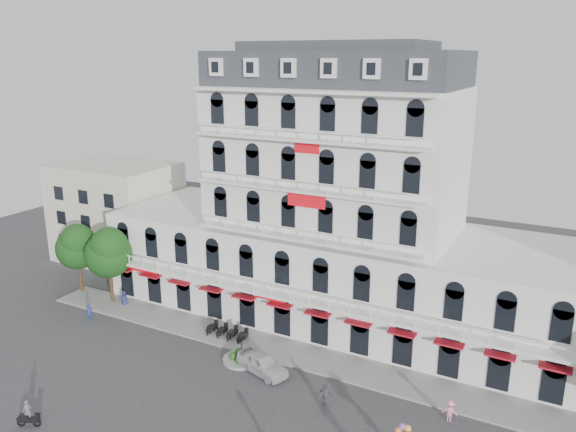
# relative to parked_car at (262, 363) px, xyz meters

# --- Properties ---
(ground) EXTENTS (120.00, 120.00, 0.00)m
(ground) POSITION_rel_parked_car_xyz_m (0.59, -5.27, -0.82)
(ground) COLOR #38383A
(ground) RESTS_ON ground
(sidewalk) EXTENTS (53.00, 4.00, 0.16)m
(sidewalk) POSITION_rel_parked_car_xyz_m (0.59, 3.73, -0.74)
(sidewalk) COLOR gray
(sidewalk) RESTS_ON ground
(main_building) EXTENTS (45.00, 15.00, 25.80)m
(main_building) POSITION_rel_parked_car_xyz_m (0.59, 12.73, 9.14)
(main_building) COLOR silver
(main_building) RESTS_ON ground
(flank_building_west) EXTENTS (14.00, 10.00, 12.00)m
(flank_building_west) POSITION_rel_parked_car_xyz_m (-29.41, 14.73, 5.18)
(flank_building_west) COLOR beige
(flank_building_west) RESTS_ON ground
(traffic_island) EXTENTS (3.20, 3.20, 1.60)m
(traffic_island) POSITION_rel_parked_car_xyz_m (-2.41, 0.74, -0.56)
(traffic_island) COLOR gray
(traffic_island) RESTS_ON ground
(parked_scooter_row) EXTENTS (4.40, 1.80, 1.10)m
(parked_scooter_row) POSITION_rel_parked_car_xyz_m (-5.76, 3.53, -0.82)
(parked_scooter_row) COLOR black
(parked_scooter_row) RESTS_ON ground
(tree_west_outer) EXTENTS (4.50, 4.48, 7.76)m
(tree_west_outer) POSITION_rel_parked_car_xyz_m (-25.36, 4.72, 4.53)
(tree_west_outer) COLOR #382314
(tree_west_outer) RESTS_ON ground
(tree_west_inner) EXTENTS (4.76, 4.76, 8.25)m
(tree_west_inner) POSITION_rel_parked_car_xyz_m (-20.36, 4.22, 4.87)
(tree_west_inner) COLOR #382314
(tree_west_inner) RESTS_ON ground
(parked_car) EXTENTS (5.16, 3.29, 1.64)m
(parked_car) POSITION_rel_parked_car_xyz_m (0.00, 0.00, 0.00)
(parked_car) COLOR silver
(parked_car) RESTS_ON ground
(rider_west) EXTENTS (1.58, 0.97, 2.03)m
(rider_west) POSITION_rel_parked_car_xyz_m (-10.71, -13.44, 0.07)
(rider_west) COLOR black
(rider_west) RESTS_ON ground
(pedestrian_left) EXTENTS (0.94, 0.82, 1.61)m
(pedestrian_left) POSITION_rel_parked_car_xyz_m (-18.80, 4.23, -0.01)
(pedestrian_left) COLOR navy
(pedestrian_left) RESTS_ON ground
(pedestrian_mid) EXTENTS (1.09, 0.56, 1.78)m
(pedestrian_mid) POSITION_rel_parked_car_xyz_m (6.36, -1.71, 0.07)
(pedestrian_mid) COLOR #585A60
(pedestrian_mid) RESTS_ON ground
(pedestrian_right) EXTENTS (1.06, 0.64, 1.60)m
(pedestrian_right) POSITION_rel_parked_car_xyz_m (14.73, 0.71, -0.02)
(pedestrian_right) COLOR pink
(pedestrian_right) RESTS_ON ground
(pedestrian_far) EXTENTS (0.65, 0.71, 1.63)m
(pedestrian_far) POSITION_rel_parked_car_xyz_m (-19.41, 0.22, -0.00)
(pedestrian_far) COLOR navy
(pedestrian_far) RESTS_ON ground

